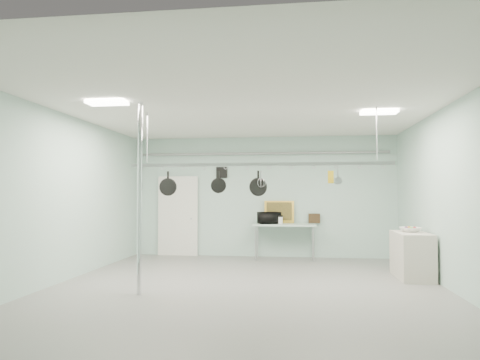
# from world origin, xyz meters

# --- Properties ---
(floor) EXTENTS (8.00, 8.00, 0.00)m
(floor) POSITION_xyz_m (0.00, 0.00, 0.00)
(floor) COLOR gray
(floor) RESTS_ON ground
(ceiling) EXTENTS (7.00, 8.00, 0.02)m
(ceiling) POSITION_xyz_m (0.00, 0.00, 3.19)
(ceiling) COLOR silver
(ceiling) RESTS_ON back_wall
(back_wall) EXTENTS (7.00, 0.02, 3.20)m
(back_wall) POSITION_xyz_m (0.00, 3.99, 1.60)
(back_wall) COLOR #A6C7BC
(back_wall) RESTS_ON floor
(right_wall) EXTENTS (0.02, 8.00, 3.20)m
(right_wall) POSITION_xyz_m (3.49, 0.00, 1.60)
(right_wall) COLOR #A6C7BC
(right_wall) RESTS_ON floor
(door) EXTENTS (1.10, 0.10, 2.20)m
(door) POSITION_xyz_m (-2.30, 3.94, 1.05)
(door) COLOR silver
(door) RESTS_ON floor
(wall_vent) EXTENTS (0.30, 0.04, 0.30)m
(wall_vent) POSITION_xyz_m (-1.10, 3.97, 2.25)
(wall_vent) COLOR black
(wall_vent) RESTS_ON back_wall
(conduit_pipe) EXTENTS (6.60, 0.07, 0.07)m
(conduit_pipe) POSITION_xyz_m (0.00, 3.90, 2.75)
(conduit_pipe) COLOR gray
(conduit_pipe) RESTS_ON back_wall
(chrome_pole) EXTENTS (0.08, 0.08, 3.20)m
(chrome_pole) POSITION_xyz_m (-1.70, -0.60, 1.60)
(chrome_pole) COLOR silver
(chrome_pole) RESTS_ON floor
(prep_table) EXTENTS (1.60, 0.70, 0.91)m
(prep_table) POSITION_xyz_m (0.60, 3.60, 0.83)
(prep_table) COLOR #A8C5B7
(prep_table) RESTS_ON floor
(side_cabinet) EXTENTS (0.60, 1.20, 0.90)m
(side_cabinet) POSITION_xyz_m (3.15, 1.40, 0.45)
(side_cabinet) COLOR beige
(side_cabinet) RESTS_ON floor
(pot_rack) EXTENTS (4.80, 0.06, 1.00)m
(pot_rack) POSITION_xyz_m (0.20, 0.30, 2.23)
(pot_rack) COLOR #B7B7BC
(pot_rack) RESTS_ON ceiling
(light_panel_left) EXTENTS (0.65, 0.30, 0.05)m
(light_panel_left) POSITION_xyz_m (-2.20, -0.80, 3.16)
(light_panel_left) COLOR white
(light_panel_left) RESTS_ON ceiling
(light_panel_right) EXTENTS (0.65, 0.30, 0.05)m
(light_panel_right) POSITION_xyz_m (2.40, 0.60, 3.16)
(light_panel_right) COLOR white
(light_panel_right) RESTS_ON ceiling
(microwave) EXTENTS (0.64, 0.53, 0.30)m
(microwave) POSITION_xyz_m (0.21, 3.52, 1.05)
(microwave) COLOR black
(microwave) RESTS_ON prep_table
(coffee_canister) EXTENTS (0.13, 0.13, 0.18)m
(coffee_canister) POSITION_xyz_m (0.50, 3.45, 1.00)
(coffee_canister) COLOR white
(coffee_canister) RESTS_ON prep_table
(painting_large) EXTENTS (0.78, 0.13, 0.58)m
(painting_large) POSITION_xyz_m (0.45, 3.90, 1.20)
(painting_large) COLOR gold
(painting_large) RESTS_ON prep_table
(painting_small) EXTENTS (0.30, 0.09, 0.25)m
(painting_small) POSITION_xyz_m (1.37, 3.90, 1.03)
(painting_small) COLOR #312211
(painting_small) RESTS_ON prep_table
(fruit_bowl) EXTENTS (0.48, 0.48, 0.10)m
(fruit_bowl) POSITION_xyz_m (3.16, 1.51, 0.95)
(fruit_bowl) COLOR white
(fruit_bowl) RESTS_ON side_cabinet
(skillet_left) EXTENTS (0.33, 0.08, 0.45)m
(skillet_left) POSITION_xyz_m (-1.49, 0.30, 1.86)
(skillet_left) COLOR black
(skillet_left) RESTS_ON pot_rack
(skillet_mid) EXTENTS (0.28, 0.07, 0.39)m
(skillet_mid) POSITION_xyz_m (-0.53, 0.30, 1.89)
(skillet_mid) COLOR black
(skillet_mid) RESTS_ON pot_rack
(skillet_right) EXTENTS (0.33, 0.18, 0.45)m
(skillet_right) POSITION_xyz_m (0.20, 0.30, 1.86)
(skillet_right) COLOR black
(skillet_right) RESTS_ON pot_rack
(whisk) EXTENTS (0.20, 0.20, 0.31)m
(whisk) POSITION_xyz_m (0.25, 0.30, 1.93)
(whisk) COLOR #BBBCC0
(whisk) RESTS_ON pot_rack
(grater) EXTENTS (0.10, 0.06, 0.24)m
(grater) POSITION_xyz_m (1.50, 0.30, 1.96)
(grater) COLOR yellow
(grater) RESTS_ON pot_rack
(saucepan) EXTENTS (0.14, 0.08, 0.25)m
(saucepan) POSITION_xyz_m (1.62, 0.30, 1.96)
(saucepan) COLOR #B2B1B6
(saucepan) RESTS_ON pot_rack
(fruit_cluster) EXTENTS (0.24, 0.24, 0.09)m
(fruit_cluster) POSITION_xyz_m (3.16, 1.51, 0.99)
(fruit_cluster) COLOR #A00E1B
(fruit_cluster) RESTS_ON fruit_bowl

